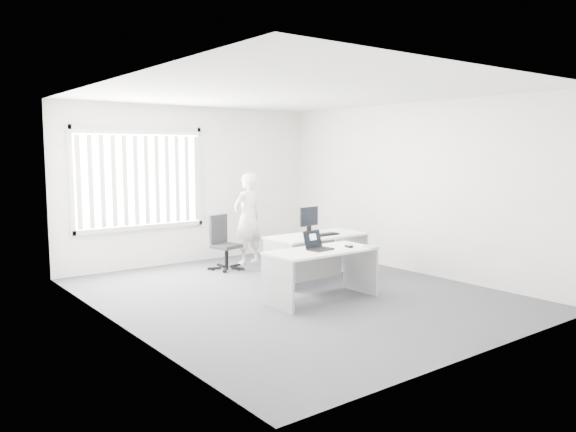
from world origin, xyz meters
TOP-DOWN VIEW (x-y plane):
  - ground at (0.00, 0.00)m, footprint 6.00×6.00m
  - wall_back at (0.00, 3.00)m, footprint 5.00×0.02m
  - wall_front at (0.00, -3.00)m, footprint 5.00×0.02m
  - wall_left at (-2.50, 0.00)m, footprint 0.02×6.00m
  - wall_right at (2.50, 0.00)m, footprint 0.02×6.00m
  - ceiling at (0.00, 0.00)m, footprint 5.00×6.00m
  - window at (-1.00, 2.96)m, footprint 2.32×0.06m
  - blinds at (-1.00, 2.90)m, footprint 2.20×0.10m
  - desk_near at (0.09, -0.50)m, footprint 1.53×0.73m
  - desk_far at (0.80, 0.44)m, footprint 1.60×0.79m
  - office_chair at (0.08, 2.02)m, footprint 0.65×0.65m
  - person at (0.65, 2.16)m, footprint 0.65×0.49m
  - laptop at (0.05, -0.51)m, footprint 0.36×0.33m
  - paper_sheet at (0.38, -0.61)m, footprint 0.32×0.24m
  - mouse at (0.49, -0.61)m, footprint 0.09×0.13m
  - booklet at (0.75, -0.77)m, footprint 0.18×0.22m
  - keyboard at (0.84, 0.32)m, footprint 0.50×0.17m
  - monitor at (0.88, 0.73)m, footprint 0.42×0.18m

SIDE VIEW (x-z plane):
  - ground at x=0.00m, z-range 0.00..0.00m
  - office_chair at x=0.08m, z-range -0.18..0.75m
  - desk_near at x=0.09m, z-range 0.15..0.85m
  - desk_far at x=0.80m, z-range 0.16..0.88m
  - paper_sheet at x=0.38m, z-range 0.69..0.70m
  - booklet at x=0.75m, z-range 0.69..0.70m
  - mouse at x=0.49m, z-range 0.70..0.74m
  - keyboard at x=0.84m, z-range 0.72..0.74m
  - person at x=0.65m, z-range 0.00..1.64m
  - laptop at x=0.05m, z-range 0.69..0.95m
  - monitor at x=0.88m, z-range 0.72..1.13m
  - wall_back at x=0.00m, z-range 0.00..2.80m
  - wall_front at x=0.00m, z-range 0.00..2.80m
  - wall_left at x=-2.50m, z-range 0.00..2.80m
  - wall_right at x=2.50m, z-range 0.00..2.80m
  - blinds at x=-1.00m, z-range 0.77..2.27m
  - window at x=-1.00m, z-range 0.67..2.43m
  - ceiling at x=0.00m, z-range 2.79..2.81m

